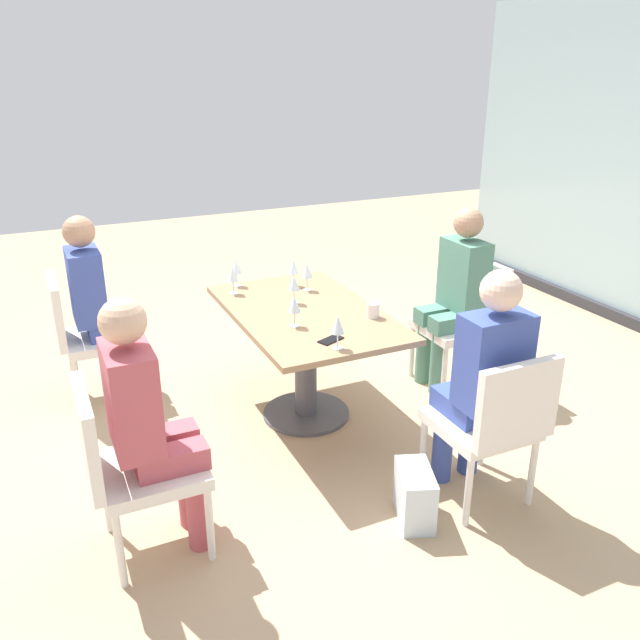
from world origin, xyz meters
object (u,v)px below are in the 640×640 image
dining_table_main (305,337)px  wine_glass_4 (293,267)px  cell_phone_on_table (331,340)px  chair_near_window (466,315)px  person_front_right (148,416)px  wine_glass_1 (236,267)px  chair_far_right (494,420)px  wine_glass_5 (307,271)px  chair_front_left (85,331)px  wine_glass_6 (233,275)px  handbag_0 (415,495)px  coffee_cup (373,310)px  wine_glass_3 (294,283)px  chair_front_right (128,461)px  person_near_window (456,290)px  wine_glass_2 (294,305)px  person_far_right (484,374)px  wine_glass_0 (338,326)px  person_front_left (98,299)px

dining_table_main → wine_glass_4: 0.57m
cell_phone_on_table → dining_table_main: bearing=151.2°
chair_near_window → person_front_right: size_ratio=0.69×
wine_glass_1 → chair_far_right: bearing=21.2°
wine_glass_5 → dining_table_main: bearing=-25.6°
chair_front_left → wine_glass_6: 1.05m
chair_far_right → person_front_right: (-0.40, -1.60, 0.20)m
cell_phone_on_table → handbag_0: (0.70, 0.13, -0.59)m
coffee_cup → handbag_0: coffee_cup is taller
wine_glass_3 → wine_glass_6: bearing=-138.6°
wine_glass_1 → dining_table_main: bearing=20.5°
chair_near_window → chair_front_right: (0.83, -2.46, 0.00)m
chair_front_right → wine_glass_3: wine_glass_3 is taller
person_near_window → wine_glass_4: size_ratio=6.81×
chair_near_window → wine_glass_1: bearing=-113.1°
wine_glass_2 → person_far_right: bearing=35.1°
coffee_cup → chair_near_window: bearing=106.8°
person_front_right → wine_glass_4: bearing=136.2°
dining_table_main → wine_glass_3: (-0.15, -0.01, 0.31)m
chair_near_window → wine_glass_6: (-0.48, -1.53, 0.37)m
person_far_right → wine_glass_4: bearing=-166.9°
chair_far_right → wine_glass_4: size_ratio=4.70×
wine_glass_6 → wine_glass_3: bearing=41.4°
person_near_window → coffee_cup: bearing=-71.1°
dining_table_main → wine_glass_6: (-0.48, -0.30, 0.31)m
person_far_right → wine_glass_0: (-0.53, -0.55, 0.16)m
chair_far_right → person_front_right: person_front_right is taller
wine_glass_6 → wine_glass_0: bearing=12.2°
wine_glass_5 → handbag_0: size_ratio=0.62×
chair_front_right → wine_glass_1: bearing=145.5°
person_front_right → cell_phone_on_table: person_front_right is taller
chair_front_right → wine_glass_3: (-0.97, 1.22, 0.37)m
person_far_right → chair_front_left: bearing=-138.7°
chair_front_left → wine_glass_4: (0.37, 1.34, 0.37)m
person_front_left → person_front_right: same height
wine_glass_2 → wine_glass_4: 0.72m
chair_near_window → person_front_right: bearing=-70.6°
chair_front_right → handbag_0: (0.35, 1.30, -0.36)m
person_near_window → cell_phone_on_table: (0.48, -1.18, 0.03)m
chair_front_right → wine_glass_3: bearing=128.7°
person_front_left → wine_glass_4: bearing=73.5°
chair_front_right → person_front_right: bearing=90.0°
wine_glass_3 → coffee_cup: (0.42, 0.33, -0.09)m
chair_far_right → chair_near_window: size_ratio=1.00×
person_far_right → wine_glass_3: person_far_right is taller
wine_glass_1 → cell_phone_on_table: size_ratio=1.28×
person_far_right → wine_glass_3: bearing=-158.6°
dining_table_main → coffee_cup: (0.27, 0.32, 0.22)m
wine_glass_5 → coffee_cup: (0.61, 0.16, -0.09)m
handbag_0 → wine_glass_0: bearing=-145.7°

